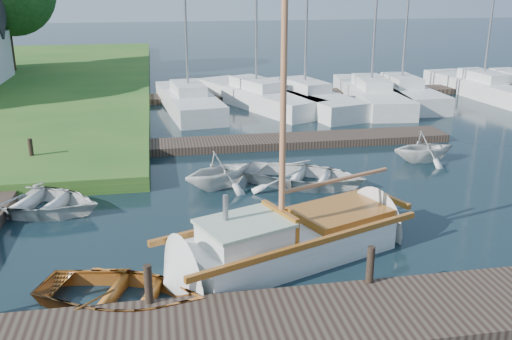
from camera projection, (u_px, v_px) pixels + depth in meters
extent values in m
plane|color=black|center=(256.00, 210.00, 16.36)|extent=(160.00, 160.00, 0.00)
cube|color=black|center=(312.00, 322.00, 10.71)|extent=(18.00, 2.20, 0.30)
cube|color=black|center=(277.00, 141.00, 22.72)|extent=(14.00, 1.60, 0.30)
cube|color=black|center=(378.00, 92.00, 32.92)|extent=(30.00, 1.60, 0.30)
cylinder|color=black|center=(148.00, 284.00, 10.97)|extent=(0.16, 0.16, 0.80)
cylinder|color=black|center=(370.00, 265.00, 11.72)|extent=(0.16, 0.16, 0.80)
cylinder|color=black|center=(31.00, 150.00, 19.64)|extent=(0.16, 0.16, 0.80)
cube|color=silver|center=(288.00, 248.00, 13.49)|extent=(5.39, 3.71, 0.90)
cone|color=silver|center=(383.00, 221.00, 15.01)|extent=(1.93, 2.30, 1.96)
cone|color=silver|center=(173.00, 281.00, 12.01)|extent=(1.65, 2.19, 1.96)
cube|color=brown|center=(267.00, 215.00, 14.08)|extent=(5.81, 2.40, 0.14)
cube|color=brown|center=(313.00, 243.00, 12.57)|extent=(5.81, 2.40, 0.14)
cube|color=brown|center=(394.00, 200.00, 15.03)|extent=(0.52, 1.07, 0.14)
cube|color=silver|center=(244.00, 234.00, 12.67)|extent=(2.19, 1.97, 0.44)
cube|color=#AAC2A5|center=(244.00, 223.00, 12.60)|extent=(2.32, 2.10, 0.08)
cube|color=brown|center=(280.00, 221.00, 13.12)|extent=(0.63, 1.35, 0.60)
cylinder|color=slate|center=(226.00, 208.00, 12.58)|extent=(0.12, 0.12, 0.60)
cube|color=brown|center=(341.00, 213.00, 14.11)|extent=(2.60, 2.21, 0.20)
cylinder|color=#A76C47|center=(284.00, 49.00, 11.92)|extent=(0.14, 0.14, 8.40)
cylinder|color=#A76C47|center=(337.00, 180.00, 13.73)|extent=(3.01, 1.28, 0.10)
imported|color=brown|center=(121.00, 288.00, 11.48)|extent=(4.12, 3.55, 0.72)
imported|color=silver|center=(33.00, 198.00, 16.11)|extent=(4.76, 4.16, 0.82)
imported|color=silver|center=(219.00, 168.00, 17.95)|extent=(3.14, 2.99, 1.29)
imported|color=silver|center=(305.00, 173.00, 18.23)|extent=(4.78, 4.34, 0.81)
imported|color=silver|center=(424.00, 145.00, 20.55)|extent=(2.48, 2.19, 1.23)
cube|color=silver|center=(189.00, 102.00, 28.63)|extent=(3.15, 8.01, 0.90)
cube|color=silver|center=(188.00, 88.00, 28.41)|extent=(1.73, 2.88, 0.50)
cube|color=silver|center=(256.00, 97.00, 29.87)|extent=(5.66, 9.19, 0.90)
cube|color=silver|center=(256.00, 84.00, 29.65)|extent=(2.56, 3.47, 0.50)
cube|color=silver|center=(304.00, 98.00, 29.49)|extent=(4.37, 8.87, 0.90)
cube|color=silver|center=(305.00, 85.00, 29.26)|extent=(2.14, 3.27, 0.50)
cube|color=silver|center=(371.00, 95.00, 30.27)|extent=(3.06, 8.96, 0.90)
cube|color=silver|center=(371.00, 82.00, 30.05)|extent=(1.70, 3.20, 0.50)
cube|color=silver|center=(401.00, 93.00, 30.84)|extent=(2.37, 7.84, 0.90)
cube|color=silver|center=(402.00, 80.00, 30.62)|extent=(1.46, 2.76, 0.50)
cube|color=silver|center=(482.00, 88.00, 32.30)|extent=(3.07, 8.99, 0.90)
cube|color=silver|center=(484.00, 76.00, 32.08)|extent=(1.70, 3.21, 0.50)
cube|color=silver|center=(511.00, 88.00, 32.46)|extent=(2.29, 7.72, 0.90)
cylinder|color=#332114|center=(10.00, 42.00, 37.90)|extent=(0.36, 0.36, 3.67)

